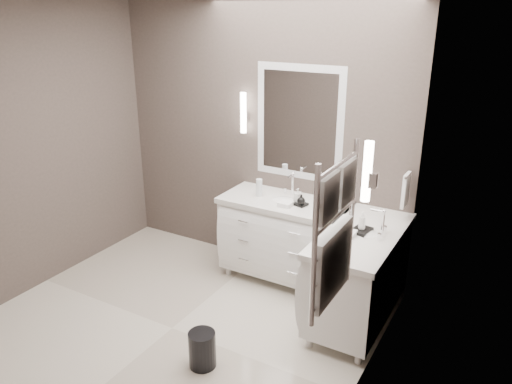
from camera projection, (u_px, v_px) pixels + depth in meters
The scene contains 19 objects.
floor at pixel (172, 329), 4.28m from camera, with size 3.20×3.00×0.01m, color beige.
wall_back at pixel (259, 137), 5.03m from camera, with size 3.20×0.01×2.70m, color #4A3F3B.
wall_left at pixel (25, 151), 4.55m from camera, with size 0.01×3.00×2.70m, color #4A3F3B.
wall_right at pixel (365, 222), 3.06m from camera, with size 0.01×3.00×2.70m, color #4A3F3B.
vanity_back at pixel (284, 235), 4.89m from camera, with size 1.24×0.59×0.97m.
vanity_right at pixel (359, 271), 4.22m from camera, with size 0.59×1.24×0.97m.
mirror_back at pixel (299, 123), 4.73m from camera, with size 0.90×0.02×1.10m.
mirror_right at pixel (400, 158), 3.65m from camera, with size 0.02×0.90×1.10m.
sconce_back at pixel (243, 114), 4.94m from camera, with size 0.06×0.06×0.40m.
sconce_right at pixel (367, 173), 3.19m from camera, with size 0.06×0.06×0.40m.
towel_bar_corner at pixel (406, 189), 4.28m from camera, with size 0.03×0.22×0.30m.
towel_ladder at pixel (333, 239), 2.74m from camera, with size 0.06×0.58×0.90m.
waste_bin at pixel (202, 349), 3.79m from camera, with size 0.21×0.21×0.29m, color black.
amenity_tray_back at pixel (299, 204), 4.65m from camera, with size 0.14×0.11×0.02m, color black.
amenity_tray_right at pixel (361, 230), 4.10m from camera, with size 0.13×0.18×0.03m, color black.
water_bottle at pixel (259, 188), 4.85m from camera, with size 0.06×0.06×0.17m, color silver.
soap_bottle_a at pixel (298, 195), 4.66m from camera, with size 0.06×0.06×0.13m, color white.
soap_bottle_b at pixel (301, 199), 4.60m from camera, with size 0.08×0.08×0.10m, color black.
soap_bottle_c at pixel (362, 220), 4.06m from camera, with size 0.06×0.06×0.15m, color white.
Camera 1 is at (2.41, -2.76, 2.60)m, focal length 35.00 mm.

